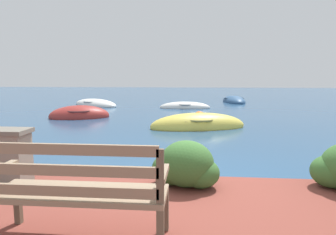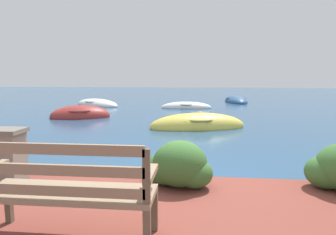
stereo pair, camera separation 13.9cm
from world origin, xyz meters
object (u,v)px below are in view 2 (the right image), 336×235
at_px(park_bench, 67,189).
at_px(rowboat_nearest, 198,126).
at_px(rowboat_far, 186,107).
at_px(rowboat_mid, 80,116).
at_px(rowboat_distant, 236,101).
at_px(mooring_buoy, 200,117).
at_px(rowboat_outer, 97,104).

relative_size(park_bench, rowboat_nearest, 0.47).
bearing_deg(rowboat_far, rowboat_nearest, -86.92).
distance_m(rowboat_nearest, rowboat_far, 6.01).
height_order(rowboat_nearest, rowboat_far, rowboat_nearest).
bearing_deg(rowboat_nearest, rowboat_mid, -37.41).
distance_m(rowboat_distant, mooring_buoy, 8.15).
height_order(rowboat_outer, rowboat_distant, rowboat_distant).
bearing_deg(rowboat_outer, rowboat_far, 24.15).
bearing_deg(mooring_buoy, rowboat_nearest, -92.08).
xyz_separation_m(park_bench, rowboat_mid, (-3.65, 9.25, -0.63)).
bearing_deg(rowboat_far, mooring_buoy, -82.38).
height_order(rowboat_distant, mooring_buoy, rowboat_distant).
xyz_separation_m(park_bench, mooring_buoy, (1.20, 9.44, -0.63)).
xyz_separation_m(rowboat_far, rowboat_distant, (3.05, 4.01, 0.01)).
bearing_deg(mooring_buoy, rowboat_distant, 73.26).
height_order(park_bench, rowboat_nearest, park_bench).
height_order(rowboat_mid, rowboat_outer, rowboat_mid).
height_order(park_bench, rowboat_distant, park_bench).
relative_size(rowboat_outer, mooring_buoy, 7.18).
distance_m(park_bench, rowboat_mid, 9.97).
bearing_deg(mooring_buoy, rowboat_far, 100.48).
bearing_deg(rowboat_far, park_bench, -95.02).
xyz_separation_m(rowboat_mid, rowboat_far, (4.15, 3.98, -0.02)).
distance_m(rowboat_mid, rowboat_outer, 5.06).
height_order(rowboat_nearest, rowboat_outer, rowboat_nearest).
relative_size(park_bench, rowboat_mid, 0.58).
xyz_separation_m(rowboat_nearest, rowboat_far, (-0.62, 5.98, -0.02)).
xyz_separation_m(park_bench, rowboat_far, (0.50, 13.23, -0.65)).
bearing_deg(rowboat_outer, park_bench, -36.88).
height_order(rowboat_outer, mooring_buoy, rowboat_outer).
bearing_deg(rowboat_mid, mooring_buoy, -16.79).
height_order(rowboat_far, rowboat_outer, rowboat_outer).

